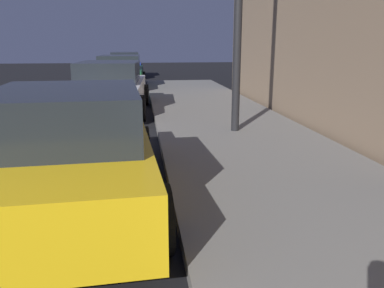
{
  "coord_description": "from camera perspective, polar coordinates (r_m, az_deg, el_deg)",
  "views": [
    {
      "loc": [
        3.67,
        -1.3,
        1.9
      ],
      "look_at": [
        4.02,
        1.32,
        1.21
      ],
      "focal_mm": 36.26,
      "sensor_mm": 36.0,
      "label": 1
    }
  ],
  "objects": [
    {
      "name": "car_white",
      "position": [
        11.14,
        -11.91,
        8.11
      ],
      "size": [
        2.18,
        4.33,
        1.43
      ],
      "color": "silver",
      "rests_on": "ground"
    },
    {
      "name": "car_green",
      "position": [
        16.92,
        -10.53,
        10.28
      ],
      "size": [
        2.17,
        4.63,
        1.43
      ],
      "color": "#19592D",
      "rests_on": "ground"
    },
    {
      "name": "car_yellow_cab",
      "position": [
        4.7,
        -17.31,
        -0.85
      ],
      "size": [
        2.15,
        4.28,
        1.43
      ],
      "color": "gold",
      "rests_on": "ground"
    },
    {
      "name": "car_blue",
      "position": [
        23.52,
        -9.79,
        11.44
      ],
      "size": [
        2.04,
        4.24,
        1.43
      ],
      "color": "navy",
      "rests_on": "ground"
    }
  ]
}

